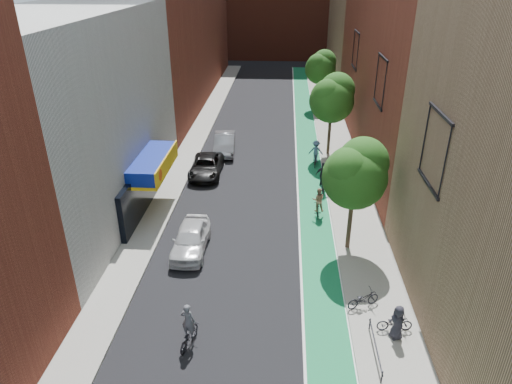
% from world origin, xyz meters
% --- Properties ---
extents(bike_lane, '(2.00, 68.00, 0.01)m').
position_xyz_m(bike_lane, '(4.00, 26.00, 0.01)').
color(bike_lane, '#157B4A').
rests_on(bike_lane, ground).
extents(sidewalk_left, '(2.00, 68.00, 0.15)m').
position_xyz_m(sidewalk_left, '(-6.00, 26.00, 0.07)').
color(sidewalk_left, gray).
rests_on(sidewalk_left, ground).
extents(sidewalk_right, '(3.00, 68.00, 0.15)m').
position_xyz_m(sidewalk_right, '(6.50, 26.00, 0.07)').
color(sidewalk_right, gray).
rests_on(sidewalk_right, ground).
extents(building_left_white, '(8.00, 20.00, 12.00)m').
position_xyz_m(building_left_white, '(-11.00, 14.00, 6.00)').
color(building_left_white, silver).
rests_on(building_left_white, ground).
extents(building_right_mid_red, '(8.00, 28.00, 22.00)m').
position_xyz_m(building_right_mid_red, '(12.00, 26.00, 11.00)').
color(building_right_mid_red, maroon).
rests_on(building_right_mid_red, ground).
extents(building_right_far_tan, '(8.00, 20.00, 18.00)m').
position_xyz_m(building_right_far_tan, '(12.00, 50.00, 9.00)').
color(building_right_far_tan, '#8C6B4C').
rests_on(building_right_far_tan, ground).
extents(tree_near, '(3.40, 3.36, 6.42)m').
position_xyz_m(tree_near, '(5.65, 10.02, 4.66)').
color(tree_near, '#332619').
rests_on(tree_near, ground).
extents(tree_mid, '(3.55, 3.53, 6.74)m').
position_xyz_m(tree_mid, '(5.65, 24.02, 4.89)').
color(tree_mid, '#332619').
rests_on(tree_mid, ground).
extents(tree_far, '(3.30, 3.25, 6.21)m').
position_xyz_m(tree_far, '(5.65, 38.02, 4.50)').
color(tree_far, '#332619').
rests_on(tree_far, ground).
extents(parked_car_white, '(1.82, 4.43, 1.50)m').
position_xyz_m(parked_car_white, '(-3.00, 9.34, 0.75)').
color(parked_car_white, silver).
rests_on(parked_car_white, ground).
extents(parked_car_black, '(2.32, 4.88, 1.35)m').
position_xyz_m(parked_car_black, '(-3.80, 19.45, 0.67)').
color(parked_car_black, black).
rests_on(parked_car_black, ground).
extents(parked_car_silver, '(1.98, 4.84, 1.56)m').
position_xyz_m(parked_car_silver, '(-3.00, 24.17, 0.78)').
color(parked_car_silver, gray).
rests_on(parked_car_silver, ground).
extents(cyclist_lead, '(0.93, 1.70, 1.99)m').
position_xyz_m(cyclist_lead, '(-1.77, 2.45, 0.67)').
color(cyclist_lead, black).
rests_on(cyclist_lead, ground).
extents(cyclist_lane_near, '(0.77, 1.48, 1.91)m').
position_xyz_m(cyclist_lane_near, '(4.16, 13.62, 0.83)').
color(cyclist_lane_near, black).
rests_on(cyclist_lane_near, ground).
extents(cyclist_lane_mid, '(1.04, 1.62, 2.11)m').
position_xyz_m(cyclist_lane_mid, '(4.70, 17.20, 0.83)').
color(cyclist_lane_mid, black).
rests_on(cyclist_lane_mid, ground).
extents(cyclist_lane_far, '(1.16, 1.68, 2.03)m').
position_xyz_m(cyclist_lane_far, '(4.45, 21.76, 0.92)').
color(cyclist_lane_far, black).
rests_on(cyclist_lane_far, ground).
extents(parked_bike_near, '(1.70, 1.19, 0.85)m').
position_xyz_m(parked_bike_near, '(5.72, 5.07, 0.57)').
color(parked_bike_near, black).
rests_on(parked_bike_near, sidewalk_right).
extents(parked_bike_far, '(1.54, 0.63, 0.79)m').
position_xyz_m(parked_bike_far, '(6.83, 3.62, 0.55)').
color(parked_bike_far, black).
rests_on(parked_bike_far, sidewalk_right).
extents(pedestrian, '(0.73, 0.89, 1.58)m').
position_xyz_m(pedestrian, '(6.81, 3.23, 0.94)').
color(pedestrian, '#212129').
rests_on(pedestrian, sidewalk_right).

